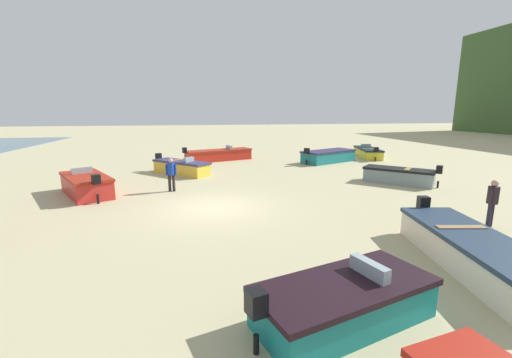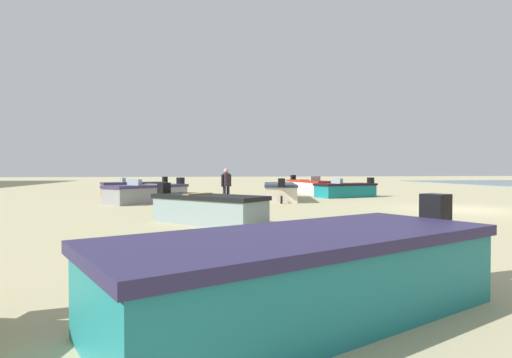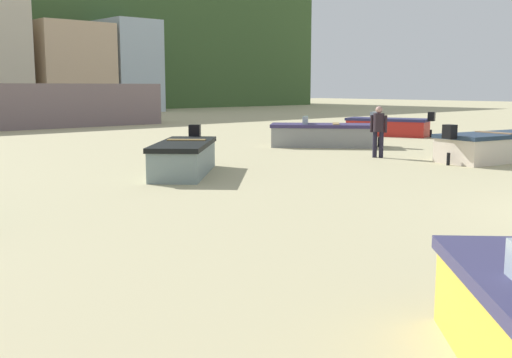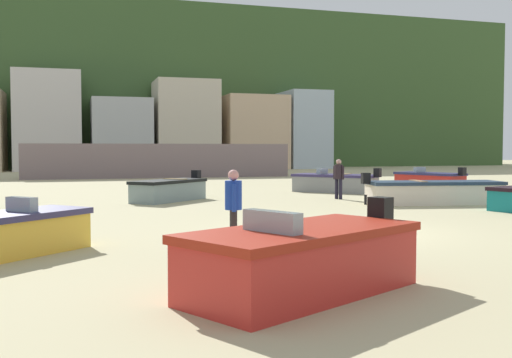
{
  "view_description": "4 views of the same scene",
  "coord_description": "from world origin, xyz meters",
  "px_view_note": "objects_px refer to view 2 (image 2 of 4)",
  "views": [
    {
      "loc": [
        13.01,
        -0.76,
        3.85
      ],
      "look_at": [
        -1.06,
        1.93,
        0.9
      ],
      "focal_mm": 23.27,
      "sensor_mm": 36.0,
      "label": 1
    },
    {
      "loc": [
        -14.8,
        10.55,
        1.55
      ],
      "look_at": [
        -1.13,
        8.42,
        1.25
      ],
      "focal_mm": 29.43,
      "sensor_mm": 36.0,
      "label": 2
    },
    {
      "loc": [
        -11.79,
        -2.78,
        2.23
      ],
      "look_at": [
        -4.53,
        5.26,
        0.59
      ],
      "focal_mm": 42.98,
      "sensor_mm": 36.0,
      "label": 3
    },
    {
      "loc": [
        -6.22,
        -13.51,
        2.03
      ],
      "look_at": [
        1.32,
        11.63,
        0.73
      ],
      "focal_mm": 42.47,
      "sensor_mm": 36.0,
      "label": 4
    }
  ],
  "objects_px": {
    "boat_cream_0": "(309,187)",
    "boat_red_3": "(134,189)",
    "boat_grey_6": "(147,193)",
    "boat_teal_7": "(345,190)",
    "boat_teal_8": "(307,274)",
    "beach_walker_distant": "(226,183)",
    "boat_grey_1": "(208,209)",
    "boat_cream_2": "(280,191)"
  },
  "relations": [
    {
      "from": "boat_grey_6",
      "to": "boat_teal_7",
      "type": "xyz_separation_m",
      "value": [
        2.38,
        -10.73,
        -0.03
      ]
    },
    {
      "from": "boat_red_3",
      "to": "boat_teal_8",
      "type": "height_order",
      "value": "boat_teal_8"
    },
    {
      "from": "boat_teal_7",
      "to": "beach_walker_distant",
      "type": "relative_size",
      "value": 2.34
    },
    {
      "from": "boat_grey_6",
      "to": "boat_teal_7",
      "type": "relative_size",
      "value": 1.04
    },
    {
      "from": "boat_cream_0",
      "to": "boat_red_3",
      "type": "xyz_separation_m",
      "value": [
        -0.57,
        11.18,
        -0.03
      ]
    },
    {
      "from": "boat_grey_6",
      "to": "boat_teal_8",
      "type": "distance_m",
      "value": 16.4
    },
    {
      "from": "boat_grey_1",
      "to": "beach_walker_distant",
      "type": "bearing_deg",
      "value": -144.19
    },
    {
      "from": "boat_grey_1",
      "to": "boat_teal_7",
      "type": "distance_m",
      "value": 13.38
    },
    {
      "from": "boat_red_3",
      "to": "boat_teal_8",
      "type": "xyz_separation_m",
      "value": [
        -22.03,
        -4.63,
        0.04
      ]
    },
    {
      "from": "boat_red_3",
      "to": "boat_cream_2",
      "type": "bearing_deg",
      "value": -141.99
    },
    {
      "from": "beach_walker_distant",
      "to": "boat_grey_6",
      "type": "bearing_deg",
      "value": -50.95
    },
    {
      "from": "beach_walker_distant",
      "to": "boat_grey_1",
      "type": "bearing_deg",
      "value": 52.05
    },
    {
      "from": "boat_cream_2",
      "to": "boat_grey_6",
      "type": "distance_m",
      "value": 6.7
    },
    {
      "from": "boat_cream_0",
      "to": "boat_red_3",
      "type": "height_order",
      "value": "boat_cream_0"
    },
    {
      "from": "boat_cream_0",
      "to": "boat_grey_6",
      "type": "xyz_separation_m",
      "value": [
        -6.52,
        9.8,
        -0.01
      ]
    },
    {
      "from": "boat_cream_0",
      "to": "beach_walker_distant",
      "type": "distance_m",
      "value": 10.12
    },
    {
      "from": "boat_red_3",
      "to": "boat_teal_7",
      "type": "height_order",
      "value": "boat_red_3"
    },
    {
      "from": "boat_teal_7",
      "to": "beach_walker_distant",
      "type": "xyz_separation_m",
      "value": [
        -3.86,
        7.1,
        0.54
      ]
    },
    {
      "from": "boat_cream_2",
      "to": "boat_teal_7",
      "type": "relative_size",
      "value": 1.39
    },
    {
      "from": "boat_cream_0",
      "to": "boat_teal_8",
      "type": "height_order",
      "value": "boat_teal_8"
    },
    {
      "from": "boat_cream_0",
      "to": "boat_teal_7",
      "type": "relative_size",
      "value": 1.39
    },
    {
      "from": "boat_cream_0",
      "to": "boat_grey_1",
      "type": "height_order",
      "value": "boat_cream_0"
    },
    {
      "from": "boat_grey_6",
      "to": "beach_walker_distant",
      "type": "height_order",
      "value": "beach_walker_distant"
    },
    {
      "from": "beach_walker_distant",
      "to": "boat_teal_8",
      "type": "bearing_deg",
      "value": 59.76
    },
    {
      "from": "boat_cream_0",
      "to": "boat_teal_7",
      "type": "distance_m",
      "value": 4.25
    },
    {
      "from": "boat_cream_2",
      "to": "boat_teal_7",
      "type": "height_order",
      "value": "boat_cream_2"
    },
    {
      "from": "boat_teal_7",
      "to": "boat_teal_8",
      "type": "xyz_separation_m",
      "value": [
        -18.46,
        7.48,
        0.05
      ]
    },
    {
      "from": "boat_grey_6",
      "to": "beach_walker_distant",
      "type": "distance_m",
      "value": 3.96
    },
    {
      "from": "boat_teal_7",
      "to": "boat_teal_8",
      "type": "relative_size",
      "value": 0.8
    },
    {
      "from": "boat_grey_1",
      "to": "beach_walker_distant",
      "type": "xyz_separation_m",
      "value": [
        6.72,
        -1.09,
        0.52
      ]
    },
    {
      "from": "boat_cream_2",
      "to": "boat_grey_1",
      "type": "bearing_deg",
      "value": -103.63
    },
    {
      "from": "boat_cream_2",
      "to": "boat_red_3",
      "type": "relative_size",
      "value": 1.33
    },
    {
      "from": "boat_cream_0",
      "to": "boat_cream_2",
      "type": "relative_size",
      "value": 1.0
    },
    {
      "from": "beach_walker_distant",
      "to": "boat_cream_0",
      "type": "bearing_deg",
      "value": -156.34
    },
    {
      "from": "boat_grey_6",
      "to": "boat_teal_7",
      "type": "bearing_deg",
      "value": -119.52
    },
    {
      "from": "boat_grey_6",
      "to": "beach_walker_distant",
      "type": "bearing_deg",
      "value": -154.23
    },
    {
      "from": "boat_cream_0",
      "to": "boat_red_3",
      "type": "bearing_deg",
      "value": -7.13
    },
    {
      "from": "boat_cream_0",
      "to": "boat_grey_6",
      "type": "distance_m",
      "value": 11.77
    },
    {
      "from": "boat_cream_2",
      "to": "boat_teal_7",
      "type": "xyz_separation_m",
      "value": [
        1.41,
        -4.11,
        -0.02
      ]
    },
    {
      "from": "boat_red_3",
      "to": "boat_teal_7",
      "type": "relative_size",
      "value": 1.05
    },
    {
      "from": "boat_red_3",
      "to": "boat_grey_6",
      "type": "relative_size",
      "value": 1.01
    },
    {
      "from": "boat_teal_7",
      "to": "boat_teal_8",
      "type": "height_order",
      "value": "boat_teal_8"
    }
  ]
}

